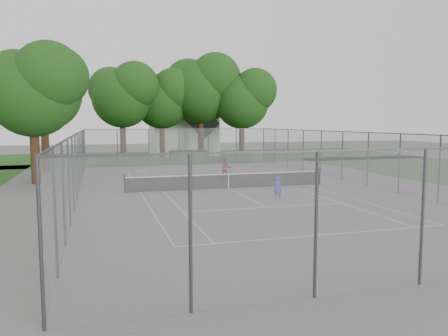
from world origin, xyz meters
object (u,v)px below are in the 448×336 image
object	(u,v)px
tennis_net	(228,180)
house	(183,123)
woman_player	(226,168)
girl_player	(277,188)

from	to	relation	value
tennis_net	house	bearing A→B (deg)	84.57
tennis_net	woman_player	xyz separation A→B (m)	(1.05, 4.17, 0.33)
girl_player	tennis_net	bearing A→B (deg)	-52.90
house	girl_player	bearing A→B (deg)	-92.34
tennis_net	girl_player	distance (m)	4.73
tennis_net	girl_player	xyz separation A→B (m)	(1.39, -4.52, 0.12)
house	woman_player	size ratio (longest dim) A/B	5.93
house	girl_player	world-z (taller)	house
house	woman_player	xyz separation A→B (m)	(-1.71, -24.86, -3.17)
house	woman_player	bearing A→B (deg)	-93.93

